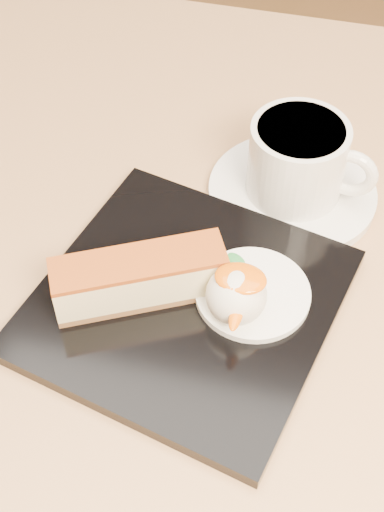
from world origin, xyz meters
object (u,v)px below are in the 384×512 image
(table, at_px, (189,366))
(dessert_plate, at_px, (186,303))
(cheesecake, at_px, (139,278))
(coffee_cup, at_px, (300,159))
(saucer, at_px, (292,192))
(ice_cream_scoop, at_px, (236,295))

(table, xyz_separation_m, dessert_plate, (0.01, -0.04, 0.16))
(cheesecake, relative_size, coffee_cup, 1.19)
(dessert_plate, relative_size, saucer, 1.47)
(dessert_plate, height_order, coffee_cup, coffee_cup)
(saucer, distance_m, coffee_cup, 0.04)
(cheesecake, bearing_deg, saucer, 29.41)
(coffee_cup, bearing_deg, table, -117.57)
(table, relative_size, ice_cream_scoop, 17.41)
(dessert_plate, distance_m, cheesecake, 0.04)
(saucer, bearing_deg, cheesecake, -123.33)
(dessert_plate, bearing_deg, saucer, 66.48)
(dessert_plate, xyz_separation_m, ice_cream_scoop, (0.04, -0.01, 0.03))
(table, height_order, cheesecake, cheesecake)
(cheesecake, distance_m, ice_cream_scoop, 0.08)
(cheesecake, height_order, coffee_cup, coffee_cup)
(table, height_order, saucer, saucer)
(dessert_plate, bearing_deg, cheesecake, -171.87)
(ice_cream_scoop, bearing_deg, coffee_cup, 80.67)
(ice_cream_scoop, distance_m, coffee_cup, 0.15)
(dessert_plate, xyz_separation_m, saucer, (0.06, 0.14, -0.00))
(dessert_plate, height_order, cheesecake, cheesecake)
(cheesecake, height_order, ice_cream_scoop, ice_cream_scoop)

